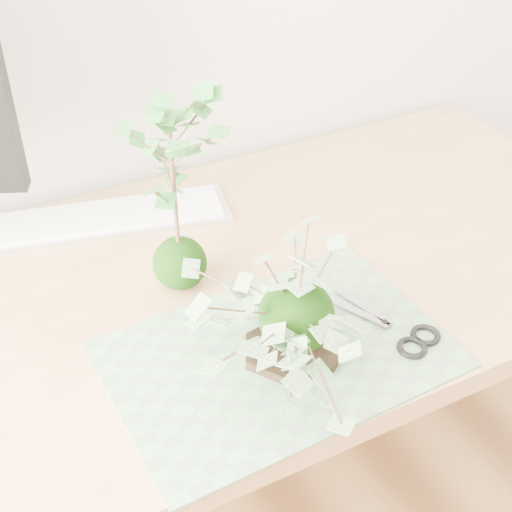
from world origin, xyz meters
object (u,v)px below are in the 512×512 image
(ivy_kokedama, at_px, (298,288))
(maple_kokedama, at_px, (170,145))
(keyboard, at_px, (113,217))
(desk, at_px, (200,328))

(ivy_kokedama, bearing_deg, maple_kokedama, 110.82)
(ivy_kokedama, height_order, maple_kokedama, maple_kokedama)
(maple_kokedama, height_order, keyboard, maple_kokedama)
(desk, relative_size, ivy_kokedama, 4.64)
(desk, distance_m, ivy_kokedama, 0.30)
(maple_kokedama, bearing_deg, ivy_kokedama, -69.18)
(maple_kokedama, xyz_separation_m, keyboard, (-0.04, 0.22, -0.24))
(desk, bearing_deg, maple_kokedama, 140.73)
(maple_kokedama, relative_size, keyboard, 0.82)
(ivy_kokedama, bearing_deg, keyboard, 105.40)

